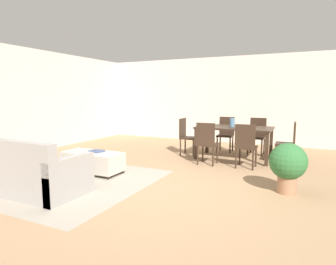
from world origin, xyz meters
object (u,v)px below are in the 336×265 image
at_px(dining_chair_near_right, 246,144).
at_px(dining_chair_head_east, 289,140).
at_px(dining_chair_far_right, 257,134).
at_px(ottoman_table, 93,161).
at_px(dining_chair_near_left, 207,141).
at_px(dining_chair_far_left, 226,132).
at_px(dining_chair_head_west, 186,134).
at_px(potted_plant, 288,164).
at_px(book_on_ottoman, 97,151).
at_px(couch, 24,173).
at_px(vase_centerpiece, 232,123).
at_px(dining_table, 234,131).

relative_size(dining_chair_near_right, dining_chair_head_east, 1.00).
bearing_deg(dining_chair_near_right, dining_chair_far_right, 90.73).
height_order(ottoman_table, dining_chair_near_right, dining_chair_near_right).
height_order(dining_chair_near_left, dining_chair_far_left, same).
distance_m(dining_chair_near_right, dining_chair_far_left, 1.84).
relative_size(ottoman_table, dining_chair_near_left, 1.28).
xyz_separation_m(dining_chair_head_west, potted_plant, (2.49, -2.02, -0.06)).
height_order(dining_chair_far_right, book_on_ottoman, dining_chair_far_right).
bearing_deg(ottoman_table, potted_plant, 6.52).
xyz_separation_m(dining_chair_near_right, dining_chair_head_west, (-1.63, 0.79, 0.00)).
xyz_separation_m(couch, dining_chair_near_left, (2.05, 2.86, 0.23)).
xyz_separation_m(dining_chair_head_west, book_on_ottoman, (-0.90, -2.36, -0.09)).
distance_m(ottoman_table, book_on_ottoman, 0.21).
bearing_deg(vase_centerpiece, dining_chair_head_west, -179.32).
height_order(couch, vase_centerpiece, vase_centerpiece).
height_order(couch, dining_chair_near_right, dining_chair_near_right).
relative_size(vase_centerpiece, book_on_ottoman, 0.78).
xyz_separation_m(vase_centerpiece, book_on_ottoman, (-2.06, -2.37, -0.44)).
relative_size(couch, vase_centerpiece, 9.79).
xyz_separation_m(couch, dining_chair_head_west, (1.23, 3.70, 0.23)).
height_order(couch, book_on_ottoman, couch).
bearing_deg(dining_table, ottoman_table, -131.62).
distance_m(couch, dining_chair_near_right, 4.09).
height_order(vase_centerpiece, book_on_ottoman, vase_centerpiece).
xyz_separation_m(ottoman_table, dining_chair_head_west, (0.96, 2.41, 0.29)).
distance_m(vase_centerpiece, potted_plant, 2.47).
distance_m(dining_chair_far_left, dining_chair_head_east, 1.79).
bearing_deg(dining_chair_far_left, book_on_ottoman, -117.96).
relative_size(ottoman_table, dining_table, 0.69).
relative_size(dining_chair_near_left, dining_chair_far_right, 1.00).
height_order(dining_table, potted_plant, potted_plant).
xyz_separation_m(dining_chair_far_left, dining_chair_head_east, (1.61, -0.80, 0.00)).
height_order(dining_chair_head_west, vase_centerpiece, vase_centerpiece).
relative_size(dining_table, book_on_ottoman, 6.55).
bearing_deg(potted_plant, dining_table, 122.11).
relative_size(dining_chair_near_left, book_on_ottoman, 3.54).
distance_m(ottoman_table, potted_plant, 3.48).
bearing_deg(dining_chair_far_left, vase_centerpiece, -67.30).
relative_size(ottoman_table, dining_chair_near_right, 1.28).
bearing_deg(vase_centerpiece, couch, -122.70).
bearing_deg(potted_plant, ottoman_table, -173.48).
height_order(dining_chair_near_right, dining_chair_far_left, same).
relative_size(dining_chair_far_left, vase_centerpiece, 4.57).
bearing_deg(dining_chair_head_east, vase_centerpiece, -178.01).
relative_size(dining_chair_near_left, dining_chair_near_right, 1.00).
height_order(ottoman_table, dining_chair_far_right, dining_chair_far_right).
distance_m(vase_centerpiece, book_on_ottoman, 3.17).
bearing_deg(book_on_ottoman, dining_chair_head_west, 69.06).
height_order(dining_chair_near_right, dining_chair_far_right, same).
bearing_deg(dining_chair_head_west, dining_chair_far_right, 28.34).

